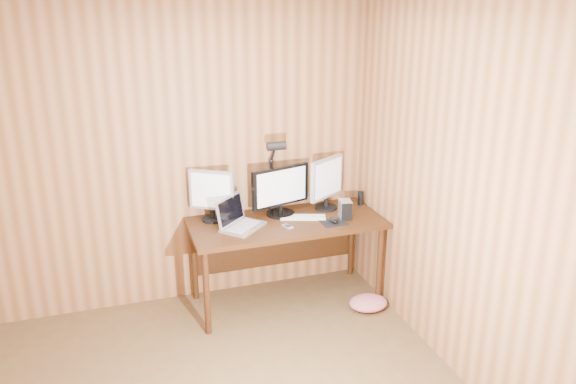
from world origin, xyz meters
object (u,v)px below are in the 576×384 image
monitor_left (212,194)px  keyboard (303,217)px  hard_drive (345,209)px  phone (288,227)px  mouse (334,220)px  monitor_center (281,190)px  laptop (238,220)px  desk_lamp (274,165)px  desk (284,231)px  speaker (361,198)px  monitor_right (327,182)px

monitor_left → keyboard: bearing=17.9°
hard_drive → phone: 0.53m
mouse → monitor_center: bearing=127.0°
laptop → keyboard: bearing=-42.1°
monitor_center → desk_lamp: 0.22m
laptop → mouse: 0.79m
desk → phone: size_ratio=14.70×
speaker → desk_lamp: size_ratio=0.18×
keyboard → hard_drive: hard_drive is taller
monitor_right → speaker: (0.33, -0.00, -0.19)m
monitor_left → monitor_right: bearing=30.3°
monitor_center → monitor_left: 0.58m
keyboard → monitor_right: bearing=47.7°
monitor_right → hard_drive: monitor_right is taller
desk_lamp → speaker: bearing=-17.6°
keyboard → desk_lamp: bearing=150.2°
desk → laptop: bearing=-169.4°
desk_lamp → keyboard: bearing=-61.5°
monitor_left → desk_lamp: (0.54, 0.02, 0.19)m
hard_drive → speaker: (0.26, 0.25, -0.01)m
hard_drive → laptop: bearing=-174.3°
monitor_left → desk_lamp: bearing=34.7°
desk_lamp → monitor_center: bearing=-80.9°
laptop → phone: (0.38, -0.13, -0.06)m
monitor_center → speaker: bearing=-14.6°
monitor_left → speaker: size_ratio=3.53×
desk_lamp → mouse: bearing=-57.4°
keyboard → mouse: 0.27m
desk → hard_drive: hard_drive is taller
hard_drive → desk_lamp: size_ratio=0.23×
keyboard → phone: 0.24m
mouse → speaker: (0.39, 0.32, 0.04)m
hard_drive → desk_lamp: bearing=160.5°
keyboard → phone: keyboard is taller
desk → phone: 0.25m
speaker → monitor_left: bearing=178.2°
monitor_left → mouse: monitor_left is taller
monitor_right → keyboard: bearing=177.6°
speaker → desk_lamp: desk_lamp is taller
speaker → phone: bearing=-159.3°
monitor_left → hard_drive: size_ratio=2.80×
monitor_center → hard_drive: (0.50, -0.23, -0.15)m
monitor_left → keyboard: 0.79m
monitor_right → phone: 0.60m
monitor_center → keyboard: monitor_center is taller
monitor_right → mouse: monitor_right is taller
laptop → keyboard: (0.57, 0.02, -0.05)m
monitor_center → mouse: monitor_center is taller
desk → monitor_left: (-0.58, 0.13, 0.35)m
monitor_left → speaker: monitor_left is taller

